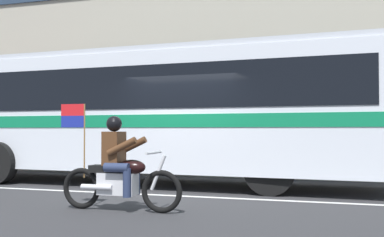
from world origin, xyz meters
name	(u,v)px	position (x,y,z in m)	size (l,w,h in m)	color
ground_plane	(181,192)	(0.00, 0.00, 0.00)	(60.00, 60.00, 0.00)	#2B2B2D
sidewalk_curb	(233,169)	(0.00, 5.10, 0.07)	(28.00, 3.80, 0.15)	gray
lane_center_stripe	(171,195)	(0.00, -0.60, 0.00)	(26.60, 0.14, 0.01)	silver
office_building_facade	(246,23)	(0.00, 7.39, 5.29)	(28.00, 0.89, 10.57)	gray
transit_bus	(149,108)	(-1.25, 1.19, 1.88)	(11.56, 3.07, 3.22)	silver
motorcycle_with_rider	(119,170)	(-0.21, -2.53, 0.67)	(2.20, 0.64, 1.78)	black
fire_hydrant	(375,160)	(4.18, 4.16, 0.52)	(0.22, 0.30, 0.75)	gold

